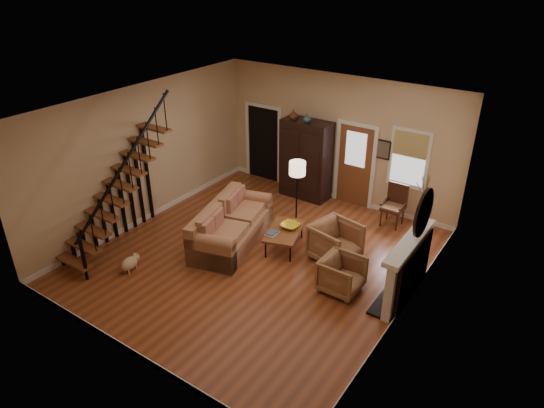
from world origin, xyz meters
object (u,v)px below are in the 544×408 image
Objects in this scene: armchair_left at (342,275)px; floor_lamp at (297,195)px; sofa at (232,225)px; side_chair at (393,206)px; armchair_right at (335,242)px; coffee_table at (284,239)px; armoire at (306,160)px.

armchair_left is 2.67m from floor_lamp.
floor_lamp is (0.79, 1.46, 0.37)m from sofa.
armchair_right is at bearing -102.20° from side_chair.
side_chair reaches higher than sofa.
sofa is at bearing 119.76° from armchair_right.
coffee_table is at bearing 9.45° from sofa.
coffee_table is 1.18m from armchair_right.
floor_lamp reaches higher than armchair_left.
sofa is at bearing -133.77° from side_chair.
armchair_left is 2.98m from side_chair.
floor_lamp is 2.33m from side_chair.
coffee_table is at bearing 69.72° from armchair_left.
armchair_left is 0.84× the size of armchair_right.
floor_lamp reaches higher than sofa.
armchair_left is at bearing -86.86° from side_chair.
sofa reaches higher than coffee_table.
floor_lamp is at bearing 106.96° from coffee_table.
armoire is 2.80m from coffee_table.
sofa is 3.15× the size of armchair_left.
armoire reaches higher than armchair_right.
sofa is at bearing -155.75° from coffee_table.
sofa is at bearing -92.36° from armoire.
side_chair is at bearing -4.48° from armoire.
sofa is (-0.12, -2.99, -0.59)m from armoire.
armoire is 2.70× the size of armchair_left.
floor_lamp is (-0.30, 0.98, 0.61)m from coffee_table.
side_chair is at bearing 3.64° from armchair_left.
armchair_right is (-0.61, 0.89, 0.07)m from armchair_left.
sofa is 1.21m from coffee_table.
side_chair is at bearing 31.42° from sofa.
armchair_left is at bearing -133.63° from armchair_right.
armoire is at bearing 111.02° from coffee_table.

